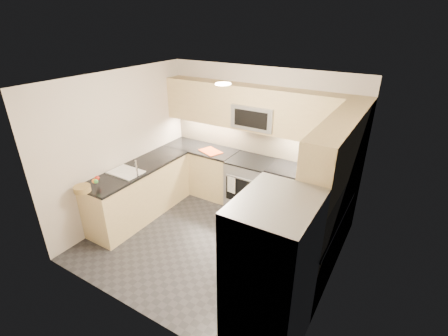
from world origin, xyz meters
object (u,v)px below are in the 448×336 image
at_px(refrigerator, 271,279).
at_px(fruit_basket, 82,189).
at_px(utensil_bowl, 329,172).
at_px(microwave, 256,116).
at_px(gas_range, 250,184).
at_px(cutting_board, 210,151).

bearing_deg(refrigerator, fruit_basket, 177.42).
bearing_deg(utensil_bowl, refrigerator, -87.84).
height_order(microwave, utensil_bowl, microwave).
bearing_deg(microwave, gas_range, -90.00).
distance_m(refrigerator, cutting_board, 3.27).
bearing_deg(fruit_basket, refrigerator, -2.58).
height_order(gas_range, cutting_board, cutting_board).
bearing_deg(fruit_basket, microwave, 56.90).
bearing_deg(microwave, cutting_board, -166.92).
xyz_separation_m(microwave, fruit_basket, (-1.57, -2.41, -0.72)).
distance_m(refrigerator, fruit_basket, 3.03).
relative_size(refrigerator, cutting_board, 4.40).
relative_size(microwave, refrigerator, 0.42).
bearing_deg(microwave, refrigerator, -60.38).
bearing_deg(cutting_board, fruit_basket, -108.79).
xyz_separation_m(refrigerator, cutting_board, (-2.27, 2.36, 0.05)).
bearing_deg(gas_range, fruit_basket, -124.51).
distance_m(gas_range, fruit_basket, 2.83).
xyz_separation_m(gas_range, utensil_bowl, (1.36, 0.02, 0.57)).
distance_m(microwave, refrigerator, 3.04).
height_order(gas_range, refrigerator, refrigerator).
relative_size(gas_range, microwave, 1.20).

